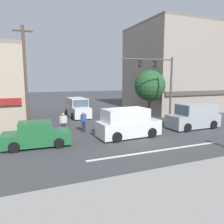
{
  "coord_description": "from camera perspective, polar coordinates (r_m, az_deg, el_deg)",
  "views": [
    {
      "loc": [
        -7.37,
        -13.99,
        4.23
      ],
      "look_at": [
        -0.77,
        2.0,
        1.6
      ],
      "focal_mm": 35.0,
      "sensor_mm": 36.0,
      "label": 1
    }
  ],
  "objects": [
    {
      "name": "sedan_approaching_near",
      "position": [
        14.59,
        -19.14,
        -5.81
      ],
      "size": [
        4.18,
        2.04,
        1.58
      ],
      "color": "#1E6033",
      "rests_on": "ground"
    },
    {
      "name": "van_crossing_leftbound",
      "position": [
        15.98,
        4.1,
        -3.03
      ],
      "size": [
        4.69,
        2.22,
        2.11
      ],
      "color": "silver",
      "rests_on": "ground"
    },
    {
      "name": "van_waiting_far",
      "position": [
        24.79,
        -9.05,
        1.06
      ],
      "size": [
        2.17,
        4.66,
        2.11
      ],
      "color": "silver",
      "rests_on": "ground"
    },
    {
      "name": "utility_pole_near_left",
      "position": [
        17.7,
        -21.67,
        7.89
      ],
      "size": [
        1.4,
        0.22,
        8.07
      ],
      "color": "brown",
      "rests_on": "ground"
    },
    {
      "name": "lane_marking_stripe",
      "position": [
        13.5,
        12.18,
        -9.8
      ],
      "size": [
        9.0,
        0.24,
        0.01
      ],
      "primitive_type": "cube",
      "color": "silver",
      "rests_on": "ground"
    },
    {
      "name": "street_tree",
      "position": [
        24.1,
        9.84,
        6.77
      ],
      "size": [
        3.36,
        3.36,
        5.19
      ],
      "color": "#4C3823",
      "rests_on": "ground"
    },
    {
      "name": "utility_pole_far_right",
      "position": [
        27.59,
        12.96,
        8.4
      ],
      "size": [
        1.4,
        0.22,
        8.13
      ],
      "color": "brown",
      "rests_on": "ground"
    },
    {
      "name": "van_crossing_center",
      "position": [
        20.15,
        20.64,
        -1.13
      ],
      "size": [
        4.63,
        2.11,
        2.11
      ],
      "color": "#999EA3",
      "rests_on": "ground"
    },
    {
      "name": "ground_plane",
      "position": [
        16.37,
        5.19,
        -6.37
      ],
      "size": [
        120.0,
        120.0,
        0.0
      ],
      "primitive_type": "plane",
      "color": "#3D3D3F"
    },
    {
      "name": "pedestrian_far_side",
      "position": [
        17.6,
        -7.45,
        -2.17
      ],
      "size": [
        0.53,
        0.34,
        1.67
      ],
      "color": "#232838",
      "rests_on": "ground"
    },
    {
      "name": "pedestrian_mid_crossing",
      "position": [
        17.21,
        -12.58,
        -2.56
      ],
      "size": [
        0.57,
        0.24,
        1.67
      ],
      "color": "#232838",
      "rests_on": "ground"
    },
    {
      "name": "traffic_light_mast",
      "position": [
        20.69,
        12.84,
        8.28
      ],
      "size": [
        4.85,
        0.83,
        6.2
      ],
      "color": "#47474C",
      "rests_on": "ground"
    },
    {
      "name": "building_right_corner",
      "position": [
        32.23,
        16.71,
        10.74
      ],
      "size": [
        12.08,
        10.52,
        11.22
      ],
      "color": "gray",
      "rests_on": "ground"
    }
  ]
}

